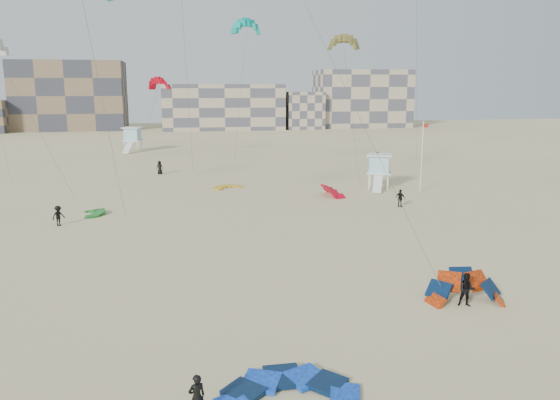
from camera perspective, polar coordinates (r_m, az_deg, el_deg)
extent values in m
plane|color=beige|center=(23.46, -8.49, -16.50)|extent=(320.00, 320.00, 0.00)
imported|color=black|center=(19.68, -8.69, -19.70)|extent=(0.69, 0.56, 1.64)
imported|color=black|center=(29.83, 18.95, -8.88)|extent=(1.02, 0.89, 1.76)
imported|color=black|center=(47.83, -22.14, -1.54)|extent=(1.22, 1.17, 1.67)
imported|color=black|center=(52.53, 12.46, 0.18)|extent=(0.98, 0.99, 1.68)
imported|color=black|center=(72.72, -12.46, 3.34)|extent=(0.95, 0.72, 1.75)
imported|color=black|center=(81.46, 10.17, 4.33)|extent=(0.67, 1.75, 1.85)
cylinder|color=#3F3F3F|center=(40.98, -17.79, 8.48)|extent=(1.39, 5.64, 16.32)
cylinder|color=#3F3F3F|center=(37.08, 4.53, 16.16)|extent=(7.34, 22.07, 25.95)
cylinder|color=#3F3F3F|center=(53.39, -24.18, 7.14)|extent=(5.54, 1.07, 13.55)
cylinder|color=#3F3F3F|center=(62.80, -9.65, 11.51)|extent=(0.79, 9.33, 20.14)
cylinder|color=#3F3F3F|center=(58.01, 7.50, 8.82)|extent=(1.14, 3.60, 14.56)
cylinder|color=#3F3F3F|center=(77.51, 14.08, 12.34)|extent=(2.09, 1.88, 22.87)
cylinder|color=#3F3F3F|center=(78.54, -4.14, 11.03)|extent=(2.67, 6.82, 18.49)
cylinder|color=#3F3F3F|center=(83.07, -13.60, 8.03)|extent=(3.45, 5.87, 10.54)
cube|color=white|center=(62.09, 10.31, 2.84)|extent=(3.39, 3.39, 0.13)
cube|color=#9CC8D6|center=(61.95, 10.35, 3.74)|extent=(2.79, 2.79, 1.85)
cube|color=white|center=(61.82, 10.38, 4.66)|extent=(3.52, 3.52, 0.15)
cube|color=white|center=(59.92, 11.10, 1.63)|extent=(1.87, 2.78, 1.53)
cube|color=white|center=(100.08, -15.13, 6.03)|extent=(3.52, 3.52, 0.15)
cube|color=#9CC8D6|center=(99.98, -15.16, 6.67)|extent=(2.89, 2.89, 2.09)
cube|color=white|center=(99.90, -15.19, 7.31)|extent=(3.65, 3.65, 0.17)
cube|color=white|center=(97.38, -15.24, 5.28)|extent=(1.70, 3.12, 1.73)
cylinder|color=white|center=(60.20, 14.59, 4.37)|extent=(0.10, 0.10, 7.60)
cube|color=#AD2317|center=(60.01, 15.00, 7.52)|extent=(0.57, 0.02, 0.38)
cube|color=#766047|center=(157.57, -21.04, 10.13)|extent=(28.00, 14.00, 18.00)
cube|color=tan|center=(151.14, -6.01, 9.66)|extent=(32.00, 16.00, 12.00)
cube|color=tan|center=(160.79, 8.54, 10.42)|extent=(26.00, 14.00, 16.00)
cube|color=tan|center=(152.28, 2.45, 9.35)|extent=(10.00, 10.00, 10.00)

